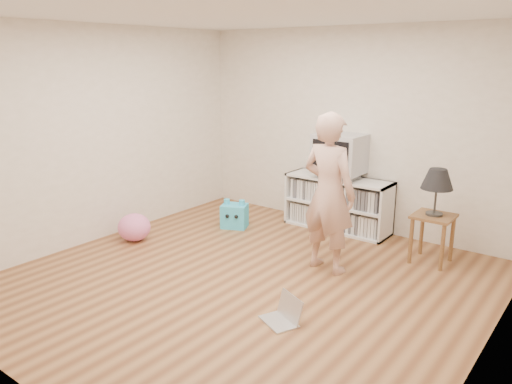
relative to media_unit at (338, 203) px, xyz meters
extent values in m
plane|color=brown|center=(0.03, -2.04, -0.35)|extent=(4.50, 4.50, 0.00)
cube|color=beige|center=(0.03, 0.21, 0.95)|extent=(4.50, 0.02, 2.60)
cube|color=beige|center=(0.03, -4.29, 0.95)|extent=(4.50, 0.02, 2.60)
cube|color=beige|center=(-2.22, -2.04, 0.95)|extent=(0.02, 4.50, 2.60)
cube|color=beige|center=(2.28, -2.04, 0.95)|extent=(0.02, 4.50, 2.60)
cube|color=white|center=(0.03, -2.04, 2.25)|extent=(4.50, 4.50, 0.01)
cube|color=white|center=(0.00, 0.19, 0.00)|extent=(1.40, 0.03, 0.70)
cube|color=white|center=(-0.68, -0.02, 0.00)|extent=(0.03, 0.45, 0.70)
cube|color=white|center=(0.68, -0.02, 0.00)|extent=(0.03, 0.45, 0.70)
cube|color=white|center=(0.00, -0.02, -0.33)|extent=(1.40, 0.45, 0.03)
cube|color=white|center=(0.00, -0.02, 0.00)|extent=(1.34, 0.45, 0.03)
cube|color=white|center=(0.00, -0.02, 0.33)|extent=(1.40, 0.45, 0.03)
cube|color=silver|center=(0.00, -0.02, 0.00)|extent=(1.26, 0.36, 0.64)
cube|color=gray|center=(0.00, -0.02, 0.39)|extent=(0.45, 0.35, 0.07)
cube|color=#ABABB0|center=(0.00, -0.02, 0.67)|extent=(0.60, 0.52, 0.50)
cube|color=black|center=(0.00, -0.28, 0.67)|extent=(0.50, 0.01, 0.40)
cylinder|color=brown|center=(1.20, -0.56, -0.09)|extent=(0.04, 0.04, 0.52)
cylinder|color=brown|center=(1.54, -0.56, -0.09)|extent=(0.04, 0.04, 0.52)
cylinder|color=brown|center=(1.20, -0.22, -0.09)|extent=(0.04, 0.04, 0.52)
cylinder|color=brown|center=(1.54, -0.22, -0.09)|extent=(0.04, 0.04, 0.52)
cube|color=brown|center=(1.37, -0.39, 0.19)|extent=(0.42, 0.42, 0.03)
cylinder|color=#333333|center=(1.37, -0.39, 0.21)|extent=(0.18, 0.18, 0.02)
cylinder|color=#333333|center=(1.37, -0.39, 0.39)|extent=(0.02, 0.02, 0.32)
imported|color=#D5A491|center=(0.53, -1.25, 0.50)|extent=(0.66, 0.47, 1.69)
cube|color=silver|center=(0.78, -2.50, -0.34)|extent=(0.39, 0.34, 0.01)
cube|color=silver|center=(0.82, -2.39, -0.23)|extent=(0.33, 0.20, 0.21)
cube|color=black|center=(0.82, -2.39, -0.23)|extent=(0.28, 0.16, 0.17)
cube|color=#4263B1|center=(0.79, -2.24, -0.34)|extent=(0.09, 0.11, 0.02)
cube|color=#32BDEE|center=(-1.13, -0.79, -0.19)|extent=(0.41, 0.37, 0.31)
cylinder|color=#32BDEE|center=(-1.22, -0.84, 0.00)|extent=(0.08, 0.08, 0.07)
cylinder|color=#32BDEE|center=(-1.03, -0.75, 0.00)|extent=(0.08, 0.08, 0.07)
sphere|color=black|center=(-1.13, -0.94, -0.16)|extent=(0.05, 0.05, 0.05)
sphere|color=black|center=(-1.02, -0.89, -0.16)|extent=(0.05, 0.05, 0.05)
ellipsoid|color=pink|center=(-1.80, -1.93, -0.18)|extent=(0.53, 0.53, 0.34)
camera|label=1|loc=(2.95, -5.69, 1.86)|focal=35.00mm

